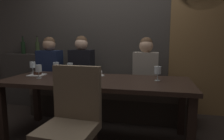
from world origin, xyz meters
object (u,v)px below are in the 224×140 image
object	(u,v)px
diner_bearded	(82,63)
diner_far_end	(146,66)
banquette_bench	(109,103)
chair_near_side	(72,116)
diner_redhead	(50,63)
dessert_plate	(37,74)
dining_table	(96,87)
wine_glass_near_right	(39,69)
wine_glass_far_left	(70,66)
espresso_cup	(100,74)
wine_glass_far_right	(75,72)
wine_glass_near_left	(33,65)
wine_glass_center_front	(158,71)
wine_bottle_dark_red	(23,47)
wine_bottle_pale_label	(37,47)
wine_glass_center_back	(56,66)

from	to	relation	value
diner_bearded	diner_far_end	xyz separation A→B (m)	(1.00, 0.00, -0.01)
banquette_bench	chair_near_side	world-z (taller)	chair_near_side
diner_redhead	dessert_plate	world-z (taller)	diner_redhead
dining_table	wine_glass_near_right	size ratio (longest dim) A/B	13.41
wine_glass_far_left	dining_table	bearing A→B (deg)	-26.23
espresso_cup	wine_glass_far_right	bearing A→B (deg)	-111.47
wine_glass_far_left	wine_glass_near_left	size ratio (longest dim) A/B	1.00
wine_glass_near_left	espresso_cup	xyz separation A→B (m)	(0.98, -0.00, -0.09)
wine_glass_far_right	espresso_cup	xyz separation A→B (m)	(0.17, 0.42, -0.09)
banquette_bench	wine_glass_center_front	world-z (taller)	wine_glass_center_front
diner_far_end	wine_glass_center_front	bearing A→B (deg)	-75.15
diner_redhead	dessert_plate	bearing A→B (deg)	-75.99
wine_glass_near_right	wine_glass_far_left	distance (m)	0.40
chair_near_side	wine_glass_far_right	size ratio (longest dim) A/B	5.98
dining_table	wine_glass_center_front	size ratio (longest dim) A/B	13.41
diner_far_end	wine_bottle_dark_red	distance (m)	2.30
banquette_bench	espresso_cup	world-z (taller)	espresso_cup
dining_table	wine_bottle_dark_red	distance (m)	2.05
wine_glass_near_left	diner_bearded	bearing A→B (deg)	40.96
banquette_bench	chair_near_side	distance (m)	1.46
wine_bottle_pale_label	wine_glass_far_left	size ratio (longest dim) A/B	1.99
diner_redhead	espresso_cup	bearing A→B (deg)	-24.60
diner_bearded	espresso_cup	bearing A→B (deg)	-47.70
banquette_bench	diner_bearded	world-z (taller)	diner_bearded
diner_far_end	wine_glass_far_right	world-z (taller)	diner_far_end
wine_bottle_pale_label	wine_glass_far_left	bearing A→B (deg)	-39.50
chair_near_side	diner_bearded	distance (m)	1.54
diner_bearded	wine_glass_center_front	bearing A→B (deg)	-28.63
banquette_bench	wine_glass_near_left	world-z (taller)	wine_glass_near_left
dessert_plate	diner_bearded	bearing A→B (deg)	58.54
wine_glass_center_back	dessert_plate	distance (m)	0.27
banquette_bench	chair_near_side	xyz separation A→B (m)	(0.01, -1.42, 0.33)
diner_redhead	wine_glass_near_left	xyz separation A→B (m)	(-0.02, -0.44, 0.03)
diner_bearded	wine_glass_near_right	distance (m)	0.83
dining_table	wine_glass_center_back	bearing A→B (deg)	159.69
wine_glass_far_left	espresso_cup	bearing A→B (deg)	5.55
chair_near_side	wine_glass_near_right	xyz separation A→B (m)	(-0.71, 0.65, 0.30)
wine_glass_center_front	dessert_plate	size ratio (longest dim) A/B	0.86
diner_redhead	diner_bearded	distance (m)	0.53
diner_far_end	wine_glass_far_left	bearing A→B (deg)	-151.78
diner_redhead	wine_bottle_pale_label	world-z (taller)	wine_bottle_pale_label
diner_redhead	wine_glass_center_back	xyz separation A→B (m)	(0.35, -0.45, 0.02)
chair_near_side	wine_glass_near_right	bearing A→B (deg)	137.59
diner_bearded	espresso_cup	xyz separation A→B (m)	(0.43, -0.48, -0.07)
chair_near_side	dining_table	bearing A→B (deg)	90.44
wine_glass_center_front	banquette_bench	bearing A→B (deg)	139.27
espresso_cup	wine_glass_far_left	bearing A→B (deg)	-174.45
wine_glass_center_front	wine_glass_far_right	distance (m)	0.94
diner_far_end	dining_table	bearing A→B (deg)	-127.10
diner_bearded	wine_glass_near_left	size ratio (longest dim) A/B	5.00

